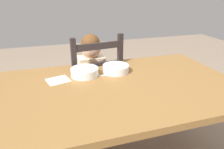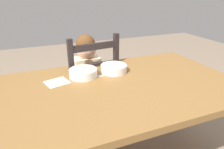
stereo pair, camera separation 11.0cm
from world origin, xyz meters
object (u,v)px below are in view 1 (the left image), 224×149
bowl_of_carrots (85,72)px  dining_chair (94,89)px  bowl_of_peas (116,68)px  dining_table (120,97)px  child_figure (92,72)px  spoon (96,76)px

bowl_of_carrots → dining_chair: bearing=67.8°
dining_chair → bowl_of_peas: size_ratio=5.03×
dining_table → child_figure: (-0.07, 0.51, -0.01)m
bowl_of_peas → spoon: 0.16m
child_figure → spoon: 0.35m
dining_table → dining_chair: size_ratio=1.59×
dining_table → bowl_of_peas: (0.04, 0.22, 0.12)m
dining_table → bowl_of_carrots: 0.31m
child_figure → bowl_of_peas: child_figure is taller
dining_chair → bowl_of_peas: dining_chair is taller
dining_chair → child_figure: (-0.01, -0.00, 0.17)m
child_figure → bowl_of_peas: 0.34m
dining_chair → bowl_of_carrots: size_ratio=4.98×
dining_chair → spoon: 0.43m
dining_table → dining_chair: dining_chair is taller
bowl_of_peas → dining_chair: bearing=109.9°
dining_chair → bowl_of_peas: 0.43m
dining_table → child_figure: size_ratio=1.62×
dining_table → bowl_of_carrots: bearing=130.9°
bowl_of_peas → bowl_of_carrots: size_ratio=0.99×
spoon → child_figure: bearing=83.0°
bowl_of_peas → spoon: bearing=-166.3°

